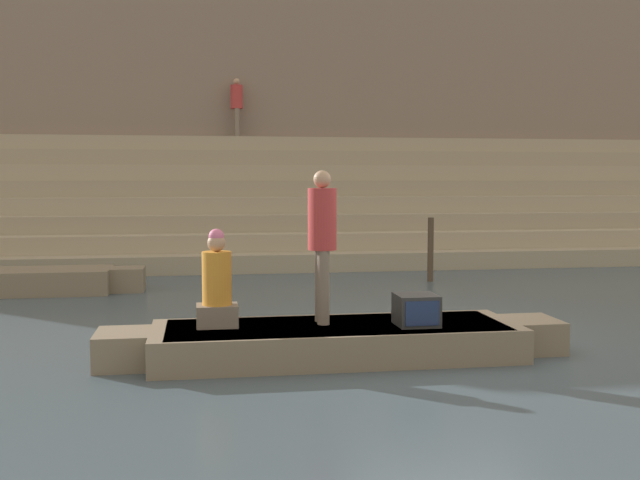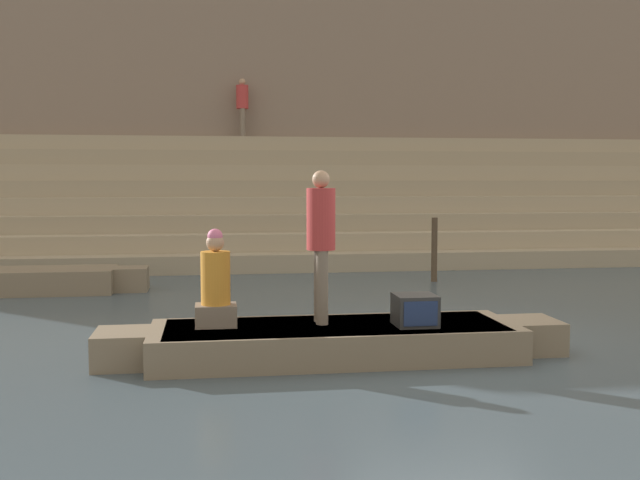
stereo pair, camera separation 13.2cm
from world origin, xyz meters
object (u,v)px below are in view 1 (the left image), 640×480
rowboat_main (336,340)px  person_on_steps (237,103)px  person_standing (322,235)px  person_rowing (217,287)px  tv_set (416,310)px  mooring_post (431,249)px

rowboat_main → person_on_steps: size_ratio=3.35×
person_standing → person_rowing: 1.36m
person_rowing → person_on_steps: person_on_steps is taller
person_standing → person_on_steps: person_on_steps is taller
person_rowing → person_on_steps: bearing=89.8°
person_standing → tv_set: (1.06, -0.32, -0.86)m
rowboat_main → person_standing: 1.24m
tv_set → rowboat_main: bearing=172.7°
rowboat_main → mooring_post: bearing=66.4°
tv_set → person_rowing: bearing=175.7°
tv_set → mooring_post: 6.70m
tv_set → person_on_steps: 13.65m
mooring_post → person_on_steps: (-3.58, 6.74, 3.56)m
tv_set → mooring_post: (2.18, 6.34, 0.08)m
mooring_post → person_standing: bearing=-118.3°
person_rowing → tv_set: (2.29, -0.30, -0.28)m
person_standing → person_rowing: (-1.23, -0.02, -0.58)m
person_standing → tv_set: bearing=-12.8°
rowboat_main → person_on_steps: 13.53m
rowboat_main → tv_set: bearing=-7.5°
rowboat_main → person_rowing: bearing=177.6°
person_on_steps → person_standing: bearing=-19.8°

